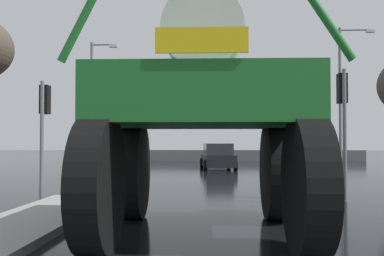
{
  "coord_description": "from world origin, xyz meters",
  "views": [
    {
      "loc": [
        0.02,
        -1.15,
        1.68
      ],
      "look_at": [
        -0.59,
        10.78,
        2.01
      ],
      "focal_mm": 42.47,
      "sensor_mm": 36.0,
      "label": 1
    }
  ],
  "objects_px": {
    "streetlight_far_left": "(93,98)",
    "streetlight_far_right": "(343,90)",
    "oversize_sprayer": "(203,118)",
    "traffic_signal_near_right": "(343,105)",
    "traffic_signal_near_left": "(44,113)",
    "sedan_ahead": "(218,157)"
  },
  "relations": [
    {
      "from": "sedan_ahead",
      "to": "streetlight_far_right",
      "type": "height_order",
      "value": "streetlight_far_right"
    },
    {
      "from": "oversize_sprayer",
      "to": "traffic_signal_near_right",
      "type": "distance_m",
      "value": 6.07
    },
    {
      "from": "oversize_sprayer",
      "to": "traffic_signal_near_right",
      "type": "height_order",
      "value": "oversize_sprayer"
    },
    {
      "from": "oversize_sprayer",
      "to": "streetlight_far_right",
      "type": "relative_size",
      "value": 0.6
    },
    {
      "from": "traffic_signal_near_right",
      "to": "streetlight_far_left",
      "type": "distance_m",
      "value": 18.78
    },
    {
      "from": "oversize_sprayer",
      "to": "streetlight_far_right",
      "type": "bearing_deg",
      "value": -22.64
    },
    {
      "from": "oversize_sprayer",
      "to": "traffic_signal_near_left",
      "type": "distance_m",
      "value": 6.69
    },
    {
      "from": "oversize_sprayer",
      "to": "traffic_signal_near_left",
      "type": "xyz_separation_m",
      "value": [
        -4.74,
        4.71,
        0.38
      ]
    },
    {
      "from": "traffic_signal_near_right",
      "to": "streetlight_far_right",
      "type": "height_order",
      "value": "streetlight_far_right"
    },
    {
      "from": "streetlight_far_left",
      "to": "streetlight_far_right",
      "type": "relative_size",
      "value": 0.9
    },
    {
      "from": "traffic_signal_near_right",
      "to": "streetlight_far_left",
      "type": "relative_size",
      "value": 0.47
    },
    {
      "from": "oversize_sprayer",
      "to": "sedan_ahead",
      "type": "distance_m",
      "value": 18.75
    },
    {
      "from": "sedan_ahead",
      "to": "traffic_signal_near_left",
      "type": "relative_size",
      "value": 1.26
    },
    {
      "from": "oversize_sprayer",
      "to": "traffic_signal_near_left",
      "type": "relative_size",
      "value": 1.55
    },
    {
      "from": "traffic_signal_near_left",
      "to": "streetlight_far_right",
      "type": "relative_size",
      "value": 0.39
    },
    {
      "from": "streetlight_far_left",
      "to": "streetlight_far_right",
      "type": "xyz_separation_m",
      "value": [
        15.53,
        0.66,
        0.51
      ]
    },
    {
      "from": "traffic_signal_near_right",
      "to": "streetlight_far_right",
      "type": "relative_size",
      "value": 0.42
    },
    {
      "from": "oversize_sprayer",
      "to": "streetlight_far_left",
      "type": "height_order",
      "value": "streetlight_far_left"
    },
    {
      "from": "traffic_signal_near_left",
      "to": "traffic_signal_near_right",
      "type": "distance_m",
      "value": 8.54
    },
    {
      "from": "sedan_ahead",
      "to": "streetlight_far_right",
      "type": "distance_m",
      "value": 8.98
    },
    {
      "from": "traffic_signal_near_right",
      "to": "streetlight_far_right",
      "type": "xyz_separation_m",
      "value": [
        4.36,
        15.66,
        2.18
      ]
    },
    {
      "from": "traffic_signal_near_left",
      "to": "streetlight_far_right",
      "type": "distance_m",
      "value": 20.42
    }
  ]
}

